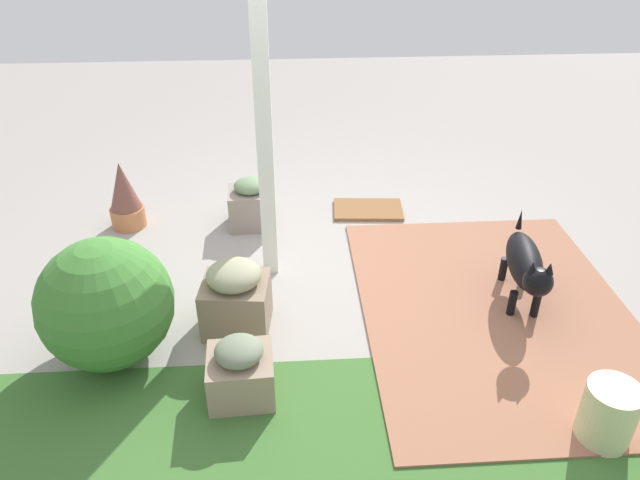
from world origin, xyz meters
The scene contains 11 objects.
ground_plane centered at (0.00, 0.00, 0.00)m, with size 12.00×12.00×0.00m, color #9C978F.
brick_path centered at (-1.12, 0.61, 0.01)m, with size 1.80×2.40×0.02m, color #9E674C.
porch_pillar centered at (0.41, -0.02, 1.12)m, with size 0.11×0.11×2.24m, color white.
stone_planter_nearest centered at (0.57, -0.70, 0.19)m, with size 0.37×0.35×0.42m.
stone_planter_mid centered at (0.62, 0.63, 0.23)m, with size 0.46×0.41×0.48m.
stone_planter_far centered at (0.56, 1.25, 0.18)m, with size 0.38×0.36×0.38m.
round_shrub centered at (1.35, 0.87, 0.40)m, with size 0.79×0.79×0.79m, color #3D7C30.
terracotta_pot_spiky centered at (1.60, -0.75, 0.28)m, with size 0.28×0.28×0.58m.
dog centered at (-1.30, 0.52, 0.32)m, with size 0.33×0.81×0.55m.
ceramic_urn centered at (-1.34, 1.68, 0.18)m, with size 0.28×0.28×0.35m, color beige.
doormat centered at (-0.44, -0.87, 0.01)m, with size 0.60×0.38×0.03m, color brown.
Camera 1 is at (0.28, 3.73, 2.54)m, focal length 33.65 mm.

